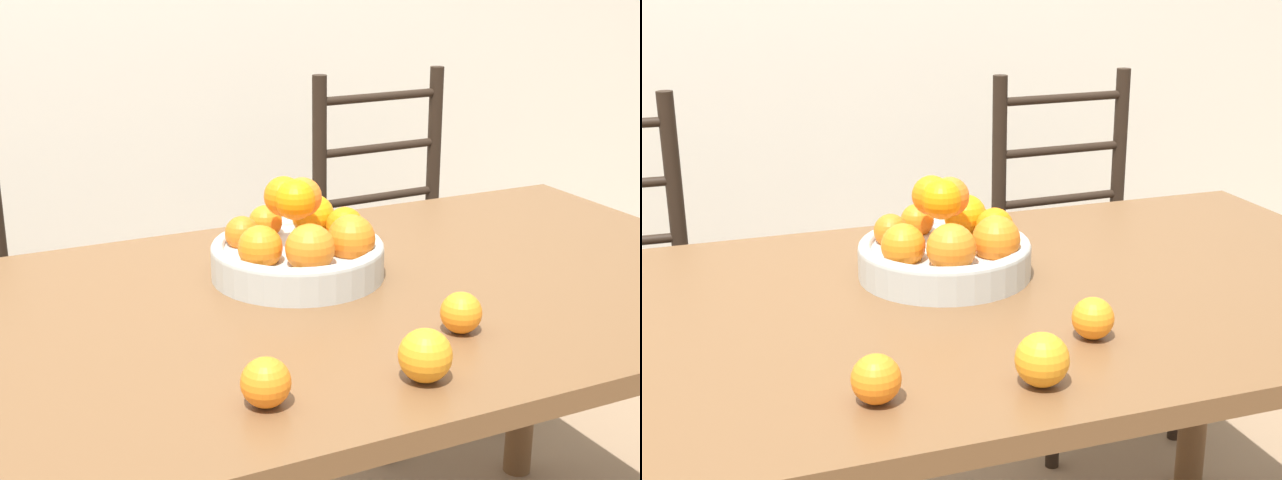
% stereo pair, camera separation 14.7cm
% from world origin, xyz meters
% --- Properties ---
extents(dining_table, '(1.91, 0.88, 0.74)m').
position_xyz_m(dining_table, '(0.00, 0.00, 0.65)').
color(dining_table, brown).
rests_on(dining_table, ground_plane).
extents(fruit_bowl, '(0.31, 0.31, 0.18)m').
position_xyz_m(fruit_bowl, '(0.14, 0.11, 0.80)').
color(fruit_bowl, '#B2B7B2').
rests_on(fruit_bowl, dining_table).
extents(orange_loose_0, '(0.07, 0.07, 0.07)m').
position_xyz_m(orange_loose_0, '(-0.09, -0.30, 0.77)').
color(orange_loose_0, orange).
rests_on(orange_loose_0, dining_table).
extents(orange_loose_1, '(0.06, 0.06, 0.06)m').
position_xyz_m(orange_loose_1, '(0.26, -0.22, 0.77)').
color(orange_loose_1, orange).
rests_on(orange_loose_1, dining_table).
extents(orange_loose_2, '(0.07, 0.07, 0.07)m').
position_xyz_m(orange_loose_2, '(0.13, -0.33, 0.78)').
color(orange_loose_2, orange).
rests_on(orange_loose_2, dining_table).
extents(chair_right, '(0.44, 0.42, 0.98)m').
position_xyz_m(chair_right, '(0.76, 0.78, 0.47)').
color(chair_right, black).
rests_on(chair_right, ground_plane).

